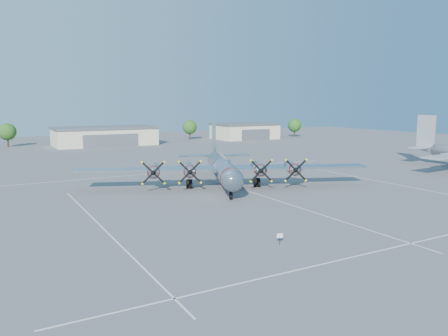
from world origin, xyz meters
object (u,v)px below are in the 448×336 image
tree_west (7,132)px  main_bomber_b29 (222,185)px  tree_far_east (294,125)px  info_placard (280,237)px  hangar_east (245,131)px  hangar_center (105,136)px  tree_east (190,127)px

tree_west → main_bomber_b29: (23.93, -80.32, -4.22)m
tree_far_east → info_placard: tree_far_east is taller
main_bomber_b29 → hangar_east: bearing=78.3°
tree_far_east → main_bomber_b29: tree_far_east is taller
hangar_east → info_placard: (-58.07, -98.69, -2.02)m
hangar_center → info_placard: 99.22m
tree_east → tree_far_east: size_ratio=1.00×
tree_east → info_placard: bearing=-110.9°
hangar_center → hangar_east: 48.00m
hangar_east → info_placard: size_ratio=20.77×
main_bomber_b29 → hangar_center: bearing=111.6°
hangar_center → main_bomber_b29: hangar_center is taller
info_placard → main_bomber_b29: bearing=90.5°
main_bomber_b29 → info_placard: (-9.00, -26.40, 0.70)m
tree_far_east → tree_east: bearing=168.1°
tree_far_east → tree_west: bearing=173.9°
tree_far_east → info_placard: (-78.07, -96.72, -3.52)m
hangar_east → main_bomber_b29: 87.41m
tree_west → tree_far_east: 93.54m
hangar_east → main_bomber_b29: hangar_east is taller
hangar_east → main_bomber_b29: size_ratio=0.50×
tree_east → tree_far_east: (38.00, -8.00, 0.00)m
main_bomber_b29 → tree_far_east: bearing=68.0°
tree_far_east → hangar_east: bearing=174.4°
tree_east → hangar_east: bearing=-18.5°
hangar_east → tree_east: size_ratio=3.10×
tree_west → tree_east: (55.00, -2.00, 0.00)m
tree_east → tree_far_east: same height
tree_west → tree_east: 55.04m
hangar_center → tree_west: 26.30m
info_placard → tree_east: bearing=88.4°
info_placard → hangar_east: bearing=78.9°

